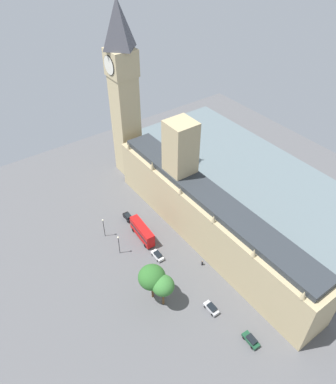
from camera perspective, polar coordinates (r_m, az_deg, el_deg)
ground_plane at (r=106.97m, az=5.26°, el=-7.91°), size 145.31×145.31×0.00m
river_thames at (r=127.59m, az=17.70°, el=-0.55°), size 42.85×130.78×0.25m
parliament_building at (r=102.14m, az=5.86°, el=-3.35°), size 11.04×75.31×32.64m
clock_tower at (r=119.57m, az=-7.00°, el=15.40°), size 8.32×8.32×58.08m
car_black_opposite_hall at (r=113.50m, az=-6.30°, el=-3.90°), size 2.12×4.21×1.74m
double_decker_bus_far_end at (r=106.22m, az=-4.08°, el=-6.17°), size 3.21×10.64×4.75m
car_white_by_river_gate at (r=102.22m, az=-1.66°, el=-9.91°), size 1.88×4.21×1.74m
car_silver_under_trees at (r=92.92m, az=6.83°, el=-17.65°), size 1.85×4.17×1.74m
car_dark_green_near_tower at (r=90.17m, az=12.90°, el=-21.72°), size 2.08×4.42×1.74m
pedestrian_leading at (r=101.04m, az=5.39°, el=-11.06°), size 0.64×0.70×1.66m
plane_tree_trailing at (r=88.89m, az=-2.55°, el=-13.23°), size 6.69×6.69×10.72m
plane_tree_kerbside at (r=87.98m, az=-0.78°, el=-14.50°), size 5.45×5.45×9.74m
street_lamp_corner at (r=106.65m, az=-10.11°, el=-5.07°), size 0.56×0.56×6.72m
street_lamp_midblock at (r=101.44m, az=-7.77°, el=-7.75°), size 0.56×0.56×6.59m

